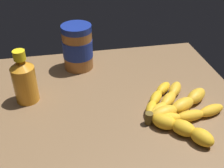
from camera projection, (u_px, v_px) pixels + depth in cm
name	position (u px, v px, depth cm)	size (l,w,h in cm)	color
ground_plane	(109.00, 114.00, 75.55)	(75.93, 69.03, 3.40)	brown
banana_bunch	(177.00, 109.00, 71.93)	(22.00, 27.58, 3.78)	gold
peanut_butter_jar	(78.00, 47.00, 89.15)	(9.68, 9.68, 14.72)	#9E602D
honey_bottle	(24.00, 79.00, 74.41)	(6.33, 6.33, 15.38)	orange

